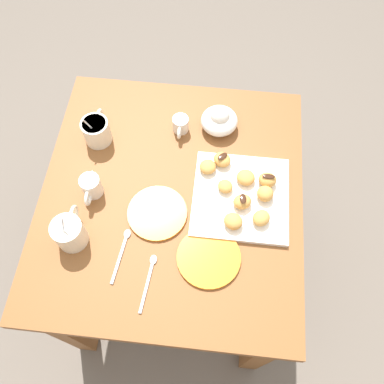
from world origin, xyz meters
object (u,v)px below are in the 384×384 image
beignet_2 (261,218)px  coffee_mug_cream_right (97,130)px  dining_table (173,214)px  beignet_6 (242,202)px  beignet_3 (267,180)px  pastry_plate_square (241,197)px  cream_pitcher_white (91,186)px  saucer_orange_right (157,213)px  saucer_orange_left (209,258)px  beignet_8 (265,194)px  ice_cream_bowl (219,120)px  beignet_0 (225,186)px  beignet_7 (222,160)px  beignet_1 (208,167)px  coffee_mug_cream_left (69,232)px  chocolate_sauce_pitcher (182,124)px  beignet_5 (246,178)px  beignet_4 (233,221)px

beignet_2 → coffee_mug_cream_right: bearing=65.4°
dining_table → beignet_6: bearing=-95.4°
beignet_3 → pastry_plate_square: bearing=124.7°
cream_pitcher_white → beignet_2: size_ratio=1.97×
coffee_mug_cream_right → saucer_orange_right: (-0.25, -0.23, -0.04)m
dining_table → saucer_orange_left: size_ratio=4.78×
saucer_orange_right → beignet_8: bearing=-75.2°
beignet_2 → beignet_6: 0.07m
ice_cream_bowl → beignet_0: size_ratio=2.60×
beignet_3 → beignet_7: bearing=67.6°
cream_pitcher_white → beignet_1: size_ratio=2.04×
coffee_mug_cream_left → ice_cream_bowl: coffee_mug_cream_left is taller
saucer_orange_right → pastry_plate_square: bearing=-72.1°
beignet_7 → chocolate_sauce_pitcher: bearing=48.8°
saucer_orange_right → beignet_1: bearing=-40.4°
beignet_7 → coffee_mug_cream_right: bearing=81.7°
pastry_plate_square → saucer_orange_left: 0.21m
cream_pitcher_white → ice_cream_bowl: size_ratio=0.87×
saucer_orange_left → beignet_3: (0.25, -0.15, 0.03)m
beignet_5 → beignet_7: 0.09m
coffee_mug_cream_left → beignet_0: coffee_mug_cream_left is taller
beignet_6 → beignet_7: beignet_6 is taller
coffee_mug_cream_left → cream_pitcher_white: bearing=-9.1°
coffee_mug_cream_right → beignet_3: bearing=-102.1°
cream_pitcher_white → beignet_4: bearing=-98.8°
coffee_mug_cream_left → beignet_7: coffee_mug_cream_left is taller
beignet_5 → beignet_8: size_ratio=1.11×
cream_pitcher_white → saucer_orange_right: size_ratio=0.59×
ice_cream_bowl → beignet_3: ice_cream_bowl is taller
cream_pitcher_white → beignet_1: 0.36m
coffee_mug_cream_left → chocolate_sauce_pitcher: size_ratio=1.51×
cream_pitcher_white → saucer_orange_left: 0.41m
beignet_4 → beignet_7: bearing=12.9°
pastry_plate_square → beignet_6: 0.04m
pastry_plate_square → beignet_8: bearing=-86.5°
saucer_orange_left → beignet_0: 0.22m
beignet_2 → beignet_5: (0.13, 0.05, -0.00)m
beignet_1 → beignet_5: (-0.03, -0.12, 0.00)m
dining_table → beignet_6: (-0.02, -0.21, 0.19)m
dining_table → beignet_4: size_ratio=15.76×
pastry_plate_square → cream_pitcher_white: (-0.03, 0.45, 0.03)m
saucer_orange_right → beignet_2: beignet_2 is taller
saucer_orange_left → beignet_8: bearing=-36.2°
beignet_1 → coffee_mug_cream_left: bearing=125.8°
beignet_5 → pastry_plate_square: bearing=169.6°
coffee_mug_cream_right → saucer_orange_left: size_ratio=0.72×
saucer_orange_right → beignet_7: (0.19, -0.18, 0.03)m
coffee_mug_cream_right → coffee_mug_cream_left: bearing=180.0°
beignet_6 → beignet_0: bearing=48.2°
coffee_mug_cream_right → beignet_8: (-0.16, -0.54, -0.01)m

